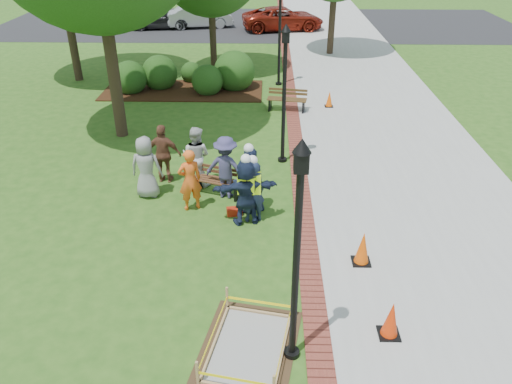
{
  "coord_description": "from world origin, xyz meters",
  "views": [
    {
      "loc": [
        0.76,
        -9.42,
        7.04
      ],
      "look_at": [
        0.5,
        1.2,
        1.0
      ],
      "focal_mm": 35.0,
      "sensor_mm": 36.0,
      "label": 1
    }
  ],
  "objects_px": {
    "cone_front": "(391,320)",
    "bench_near": "(218,186)",
    "wet_concrete_pad": "(248,340)",
    "hivis_worker_a": "(246,190)",
    "hivis_worker_c": "(249,179)",
    "lamp_near": "(297,243)",
    "hivis_worker_b": "(253,189)"
  },
  "relations": [
    {
      "from": "bench_near",
      "to": "cone_front",
      "type": "bearing_deg",
      "value": -54.96
    },
    {
      "from": "wet_concrete_pad",
      "to": "hivis_worker_c",
      "type": "distance_m",
      "value": 4.91
    },
    {
      "from": "wet_concrete_pad",
      "to": "lamp_near",
      "type": "xyz_separation_m",
      "value": [
        0.79,
        -0.11,
        2.25
      ]
    },
    {
      "from": "lamp_near",
      "to": "wet_concrete_pad",
      "type": "bearing_deg",
      "value": 171.8
    },
    {
      "from": "hivis_worker_a",
      "to": "hivis_worker_b",
      "type": "xyz_separation_m",
      "value": [
        0.16,
        0.1,
        -0.03
      ]
    },
    {
      "from": "wet_concrete_pad",
      "to": "hivis_worker_b",
      "type": "distance_m",
      "value": 4.42
    },
    {
      "from": "cone_front",
      "to": "hivis_worker_b",
      "type": "xyz_separation_m",
      "value": [
        -2.7,
        3.96,
        0.54
      ]
    },
    {
      "from": "cone_front",
      "to": "hivis_worker_a",
      "type": "distance_m",
      "value": 4.83
    },
    {
      "from": "bench_near",
      "to": "hivis_worker_b",
      "type": "xyz_separation_m",
      "value": [
        1.02,
        -1.34,
        0.68
      ]
    },
    {
      "from": "wet_concrete_pad",
      "to": "hivis_worker_a",
      "type": "xyz_separation_m",
      "value": [
        -0.21,
        4.27,
        0.72
      ]
    },
    {
      "from": "bench_near",
      "to": "hivis_worker_a",
      "type": "bearing_deg",
      "value": -59.13
    },
    {
      "from": "hivis_worker_c",
      "to": "bench_near",
      "type": "bearing_deg",
      "value": 136.8
    },
    {
      "from": "hivis_worker_a",
      "to": "cone_front",
      "type": "bearing_deg",
      "value": -53.5
    },
    {
      "from": "wet_concrete_pad",
      "to": "bench_near",
      "type": "xyz_separation_m",
      "value": [
        -1.07,
        5.71,
        0.01
      ]
    },
    {
      "from": "bench_near",
      "to": "hivis_worker_b",
      "type": "height_order",
      "value": "hivis_worker_b"
    },
    {
      "from": "wet_concrete_pad",
      "to": "bench_near",
      "type": "bearing_deg",
      "value": 100.59
    },
    {
      "from": "cone_front",
      "to": "hivis_worker_a",
      "type": "xyz_separation_m",
      "value": [
        -2.86,
        3.86,
        0.57
      ]
    },
    {
      "from": "wet_concrete_pad",
      "to": "hivis_worker_a",
      "type": "relative_size",
      "value": 1.33
    },
    {
      "from": "cone_front",
      "to": "hivis_worker_c",
      "type": "height_order",
      "value": "hivis_worker_c"
    },
    {
      "from": "cone_front",
      "to": "hivis_worker_b",
      "type": "relative_size",
      "value": 0.43
    },
    {
      "from": "hivis_worker_b",
      "to": "bench_near",
      "type": "bearing_deg",
      "value": 127.21
    },
    {
      "from": "wet_concrete_pad",
      "to": "cone_front",
      "type": "height_order",
      "value": "cone_front"
    },
    {
      "from": "cone_front",
      "to": "hivis_worker_a",
      "type": "height_order",
      "value": "hivis_worker_a"
    },
    {
      "from": "hivis_worker_b",
      "to": "hivis_worker_c",
      "type": "bearing_deg",
      "value": 102.74
    },
    {
      "from": "cone_front",
      "to": "hivis_worker_c",
      "type": "distance_m",
      "value": 5.29
    },
    {
      "from": "lamp_near",
      "to": "hivis_worker_a",
      "type": "relative_size",
      "value": 2.2
    },
    {
      "from": "wet_concrete_pad",
      "to": "hivis_worker_c",
      "type": "height_order",
      "value": "hivis_worker_c"
    },
    {
      "from": "cone_front",
      "to": "hivis_worker_b",
      "type": "bearing_deg",
      "value": 124.28
    },
    {
      "from": "wet_concrete_pad",
      "to": "hivis_worker_b",
      "type": "xyz_separation_m",
      "value": [
        -0.05,
        4.36,
        0.69
      ]
    },
    {
      "from": "bench_near",
      "to": "lamp_near",
      "type": "distance_m",
      "value": 6.51
    },
    {
      "from": "cone_front",
      "to": "bench_near",
      "type": "bearing_deg",
      "value": 125.04
    },
    {
      "from": "bench_near",
      "to": "lamp_near",
      "type": "xyz_separation_m",
      "value": [
        1.86,
        -5.82,
        2.23
      ]
    }
  ]
}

